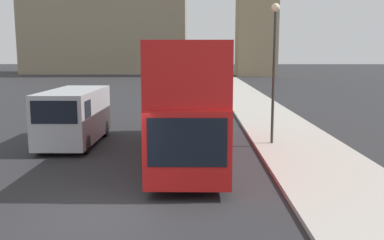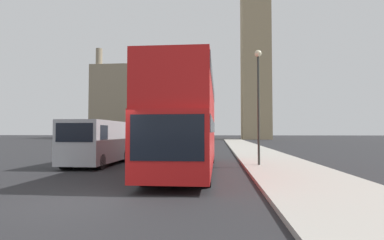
# 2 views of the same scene
# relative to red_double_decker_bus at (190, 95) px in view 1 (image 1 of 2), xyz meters

# --- Properties ---
(ground_plane) EXTENTS (300.00, 300.00, 0.00)m
(ground_plane) POSITION_rel_red_double_decker_bus_xyz_m (-2.21, -6.31, -2.46)
(ground_plane) COLOR #28282B
(sidewalk_strip) EXTENTS (3.95, 120.00, 0.15)m
(sidewalk_strip) POSITION_rel_red_double_decker_bus_xyz_m (4.77, -6.31, -2.38)
(sidewalk_strip) COLOR #ADA89E
(sidewalk_strip) RESTS_ON ground_plane
(building_block_distant) EXTENTS (32.23, 14.96, 25.22)m
(building_block_distant) POSITION_rel_red_double_decker_bus_xyz_m (-18.06, 72.90, 7.92)
(building_block_distant) COLOR gray
(building_block_distant) RESTS_ON ground_plane
(red_double_decker_bus) EXTENTS (2.50, 11.16, 4.42)m
(red_double_decker_bus) POSITION_rel_red_double_decker_bus_xyz_m (0.00, 0.00, 0.00)
(red_double_decker_bus) COLOR red
(red_double_decker_bus) RESTS_ON ground_plane
(white_van) EXTENTS (2.15, 5.44, 2.45)m
(white_van) POSITION_rel_red_double_decker_bus_xyz_m (-5.23, 1.99, -1.14)
(white_van) COLOR #B2B7BC
(white_van) RESTS_ON ground_plane
(street_lamp) EXTENTS (0.36, 0.36, 6.00)m
(street_lamp) POSITION_rel_red_double_decker_bus_xyz_m (3.58, 1.70, 1.61)
(street_lamp) COLOR #2D332D
(street_lamp) RESTS_ON sidewalk_strip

